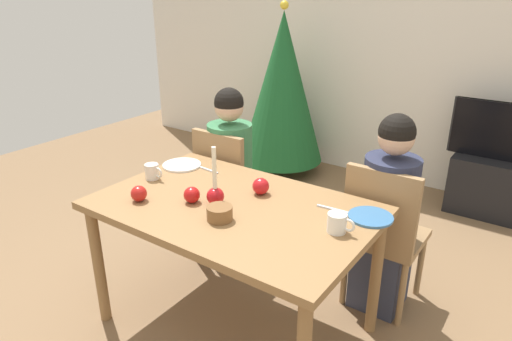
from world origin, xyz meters
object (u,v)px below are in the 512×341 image
at_px(tv, 504,132).
at_px(bowl_walnuts, 220,213).
at_px(plate_right, 371,217).
at_px(person_right_child, 387,218).
at_px(tv_stand, 492,186).
at_px(person_left_child, 231,175).
at_px(dining_table, 234,219).
at_px(mug_right, 338,223).
at_px(apple_by_right_mug, 192,195).
at_px(chair_left, 228,184).
at_px(apple_by_left_plate, 139,194).
at_px(christmas_tree, 283,89).
at_px(plate_left, 182,165).
at_px(apple_near_candle, 261,186).
at_px(mug_left, 153,171).
at_px(chair_right, 383,230).

distance_m(tv, bowl_walnuts, 2.61).
bearing_deg(plate_right, bowl_walnuts, -143.74).
bearing_deg(tv, plate_right, -97.98).
height_order(person_right_child, tv_stand, person_right_child).
relative_size(person_left_child, tv, 1.48).
xyz_separation_m(dining_table, mug_right, (0.55, 0.05, 0.13)).
relative_size(mug_right, apple_by_right_mug, 1.56).
bearing_deg(chair_left, bowl_walnuts, -53.68).
distance_m(chair_left, apple_by_left_plate, 0.90).
xyz_separation_m(christmas_tree, plate_left, (0.42, -1.84, -0.10)).
bearing_deg(bowl_walnuts, christmas_tree, 115.07).
xyz_separation_m(plate_left, apple_near_candle, (0.62, -0.06, 0.04)).
bearing_deg(plate_right, plate_left, -179.03).
bearing_deg(plate_left, plate_right, 0.97).
relative_size(apple_near_candle, apple_by_right_mug, 1.07).
bearing_deg(mug_left, apple_by_left_plate, -57.24).
relative_size(chair_right, plate_left, 3.84).
bearing_deg(mug_right, chair_right, 86.45).
bearing_deg(dining_table, bowl_walnuts, -74.70).
relative_size(person_right_child, apple_by_right_mug, 13.95).
xyz_separation_m(dining_table, chair_right, (0.58, 0.61, -0.15)).
bearing_deg(tv, apple_by_left_plate, -117.63).
distance_m(tv_stand, apple_near_candle, 2.35).
relative_size(tv, christmas_tree, 0.48).
relative_size(dining_table, tv_stand, 2.19).
bearing_deg(christmas_tree, plate_left, -77.10).
relative_size(christmas_tree, plate_right, 7.72).
height_order(chair_right, tv, tv).
bearing_deg(christmas_tree, mug_right, -52.58).
relative_size(person_right_child, tv, 1.48).
relative_size(chair_right, apple_near_candle, 10.05).
bearing_deg(apple_near_candle, chair_right, 37.87).
relative_size(dining_table, christmas_tree, 0.85).
height_order(chair_right, apple_near_candle, chair_right).
distance_m(person_right_child, apple_by_left_plate, 1.36).
bearing_deg(apple_near_candle, chair_left, 143.09).
bearing_deg(chair_right, mug_left, -152.58).
distance_m(mug_left, apple_by_left_plate, 0.29).
relative_size(tv, plate_right, 3.70).
bearing_deg(mug_right, person_right_child, 86.65).
xyz_separation_m(person_left_child, mug_left, (-0.06, -0.64, 0.23)).
height_order(person_left_child, christmas_tree, christmas_tree).
height_order(chair_left, person_right_child, person_right_child).
height_order(person_left_child, bowl_walnuts, person_left_child).
height_order(christmas_tree, bowl_walnuts, christmas_tree).
xyz_separation_m(chair_left, tv, (1.43, 1.69, 0.20)).
distance_m(bowl_walnuts, apple_by_right_mug, 0.24).
xyz_separation_m(person_right_child, apple_near_candle, (-0.54, -0.45, 0.23)).
relative_size(plate_left, apple_by_left_plate, 2.82).
height_order(dining_table, tv, tv).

